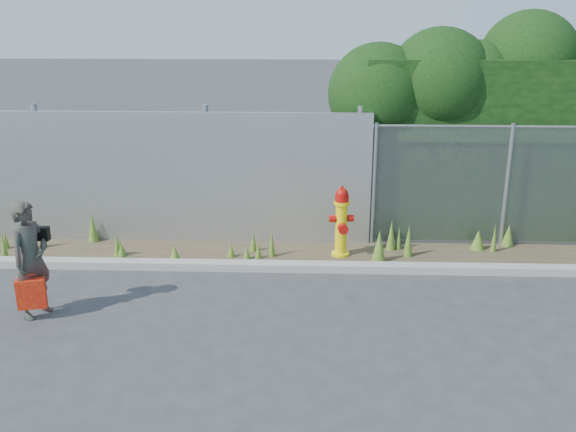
% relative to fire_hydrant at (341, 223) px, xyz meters
% --- Properties ---
extents(ground, '(80.00, 80.00, 0.00)m').
position_rel_fire_hydrant_xyz_m(ground, '(-0.50, -2.40, -0.56)').
color(ground, '#37373A').
rests_on(ground, ground).
extents(curb, '(16.00, 0.22, 0.12)m').
position_rel_fire_hydrant_xyz_m(curb, '(-0.50, -0.60, -0.50)').
color(curb, '#9D988D').
rests_on(curb, ground).
extents(weed_strip, '(16.00, 1.30, 0.52)m').
position_rel_fire_hydrant_xyz_m(weed_strip, '(-0.67, 0.06, -0.44)').
color(weed_strip, '#493B2A').
rests_on(weed_strip, ground).
extents(corrugated_fence, '(8.50, 0.21, 2.30)m').
position_rel_fire_hydrant_xyz_m(corrugated_fence, '(-3.75, 0.61, 0.54)').
color(corrugated_fence, '#A5A8AC').
rests_on(corrugated_fence, ground).
extents(chainlink_fence, '(6.50, 0.07, 2.05)m').
position_rel_fire_hydrant_xyz_m(chainlink_fence, '(3.75, 0.60, 0.47)').
color(chainlink_fence, gray).
rests_on(chainlink_fence, ground).
extents(hedge, '(7.91, 2.06, 3.77)m').
position_rel_fire_hydrant_xyz_m(hedge, '(3.87, 1.56, 1.50)').
color(hedge, black).
rests_on(hedge, ground).
extents(fire_hydrant, '(0.39, 0.35, 1.16)m').
position_rel_fire_hydrant_xyz_m(fire_hydrant, '(0.00, 0.00, 0.00)').
color(fire_hydrant, yellow).
rests_on(fire_hydrant, ground).
extents(woman, '(0.56, 0.66, 1.54)m').
position_rel_fire_hydrant_xyz_m(woman, '(-4.02, -2.17, 0.21)').
color(woman, '#0D5644').
rests_on(woman, ground).
extents(red_tote_bag, '(0.35, 0.13, 0.46)m').
position_rel_fire_hydrant_xyz_m(red_tote_bag, '(-4.00, -2.33, -0.19)').
color(red_tote_bag, red).
extents(black_shoulder_bag, '(0.24, 0.10, 0.18)m').
position_rel_fire_hydrant_xyz_m(black_shoulder_bag, '(-3.95, -1.96, 0.48)').
color(black_shoulder_bag, black).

